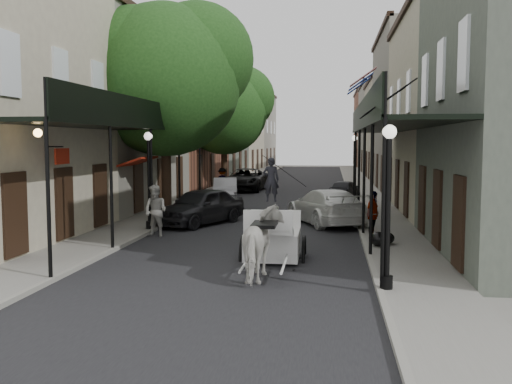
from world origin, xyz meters
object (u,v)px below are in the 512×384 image
(pedestrian_sidewalk_right, at_px, (373,215))
(tree_near, at_px, (175,74))
(lamppost_right_far, at_px, (354,167))
(lamppost_left, at_px, (149,179))
(tree_far, at_px, (230,107))
(pedestrian_sidewalk_left, at_px, (222,181))
(lamppost_right_near, at_px, (388,204))
(car_left_near, at_px, (200,206))
(pedestrian_walking, at_px, (156,211))
(car_left_far, at_px, (246,180))
(horse, at_px, (264,244))
(car_left_mid, at_px, (225,189))
(carriage, at_px, (274,218))
(car_right_near, at_px, (326,207))
(car_right_far, at_px, (345,190))

(pedestrian_sidewalk_right, bearing_deg, tree_near, 81.95)
(tree_near, distance_m, lamppost_right_far, 12.24)
(lamppost_left, distance_m, pedestrian_sidewalk_right, 8.50)
(tree_far, distance_m, lamppost_right_far, 11.05)
(pedestrian_sidewalk_left, xyz_separation_m, pedestrian_sidewalk_right, (8.46, -16.25, -0.01))
(lamppost_right_near, distance_m, car_left_near, 12.24)
(pedestrian_walking, relative_size, pedestrian_sidewalk_right, 1.15)
(tree_near, distance_m, car_left_far, 15.72)
(horse, height_order, pedestrian_sidewalk_right, horse)
(tree_far, distance_m, pedestrian_walking, 19.91)
(lamppost_left, bearing_deg, car_left_mid, 87.19)
(lamppost_right_far, bearing_deg, carriage, -100.37)
(tree_far, xyz_separation_m, horse, (5.42, -25.18, -4.93))
(lamppost_right_far, height_order, pedestrian_sidewalk_right, lamppost_right_far)
(tree_near, bearing_deg, carriage, -57.39)
(pedestrian_walking, xyz_separation_m, car_left_mid, (0.01, 13.52, -0.29))
(carriage, xyz_separation_m, car_left_mid, (-4.63, 16.58, -0.53))
(horse, bearing_deg, car_left_mid, -77.19)
(car_left_mid, bearing_deg, lamppost_left, -103.10)
(carriage, xyz_separation_m, pedestrian_sidewalk_left, (-5.34, 19.34, -0.23))
(carriage, xyz_separation_m, car_right_near, (1.46, 7.17, -0.44))
(pedestrian_walking, height_order, car_right_near, pedestrian_walking)
(tree_near, xyz_separation_m, car_left_far, (0.98, 14.62, -5.69))
(pedestrian_sidewalk_left, distance_m, car_left_far, 3.76)
(car_left_near, xyz_separation_m, car_left_far, (-0.62, 16.64, 0.02))
(lamppost_right_near, relative_size, pedestrian_sidewalk_left, 2.23)
(car_left_near, bearing_deg, tree_near, 153.39)
(lamppost_right_near, bearing_deg, tree_near, 124.27)
(pedestrian_sidewalk_left, xyz_separation_m, car_right_near, (6.80, -12.17, -0.21))
(tree_far, relative_size, car_left_mid, 2.17)
(pedestrian_sidewalk_left, distance_m, car_left_near, 13.11)
(lamppost_left, xyz_separation_m, horse, (5.28, -7.00, -1.14))
(lamppost_left, bearing_deg, lamppost_right_near, -44.29)
(lamppost_right_far, xyz_separation_m, carriage, (-2.96, -16.17, -0.87))
(tree_far, relative_size, carriage, 2.83)
(pedestrian_sidewalk_right, distance_m, car_left_mid, 15.56)
(car_left_near, relative_size, car_left_mid, 1.14)
(car_left_mid, bearing_deg, pedestrian_sidewalk_left, 94.12)
(horse, bearing_deg, pedestrian_walking, -52.30)
(carriage, bearing_deg, pedestrian_walking, 145.87)
(tree_far, bearing_deg, car_left_mid, -82.54)
(pedestrian_walking, height_order, car_left_far, pedestrian_walking)
(tree_far, bearing_deg, pedestrian_walking, -87.79)
(pedestrian_sidewalk_right, relative_size, car_left_near, 0.36)
(pedestrian_sidewalk_left, xyz_separation_m, car_right_far, (7.80, -1.60, -0.35))
(carriage, bearing_deg, car_left_mid, 104.90)
(tree_near, relative_size, car_right_near, 1.88)
(pedestrian_walking, bearing_deg, pedestrian_sidewalk_right, 18.87)
(pedestrian_walking, bearing_deg, lamppost_right_far, 78.54)
(pedestrian_walking, bearing_deg, carriage, -14.76)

